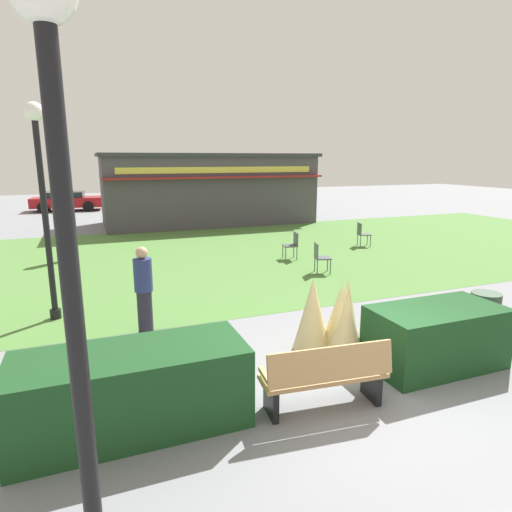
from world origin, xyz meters
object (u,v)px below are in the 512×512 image
at_px(trash_bin, 484,316).
at_px(parked_car_center_slot, 149,198).
at_px(cafe_chair_west, 320,255).
at_px(food_kiosk, 208,188).
at_px(cafe_chair_center, 293,243).
at_px(park_bench, 326,376).
at_px(parked_car_west_slot, 67,201).
at_px(lamppost_mid, 42,188).
at_px(lamppost_near, 68,255).
at_px(person_strolling, 144,290).
at_px(person_standing, 65,235).
at_px(cafe_chair_east, 362,232).

distance_m(trash_bin, parked_car_center_slot, 24.84).
bearing_deg(cafe_chair_west, parked_car_center_slot, 96.57).
distance_m(food_kiosk, cafe_chair_center, 9.17).
height_order(cafe_chair_west, cafe_chair_center, same).
bearing_deg(park_bench, parked_car_west_slot, 98.77).
height_order(trash_bin, cafe_chair_west, trash_bin).
xyz_separation_m(cafe_chair_west, parked_car_west_slot, (-7.37, 19.43, 0.12)).
distance_m(lamppost_mid, food_kiosk, 13.97).
height_order(park_bench, lamppost_near, lamppost_near).
bearing_deg(cafe_chair_center, parked_car_center_slot, 97.50).
relative_size(lamppost_near, person_strolling, 2.55).
height_order(lamppost_near, lamppost_mid, same).
bearing_deg(trash_bin, cafe_chair_center, 93.07).
height_order(park_bench, food_kiosk, food_kiosk).
bearing_deg(lamppost_mid, person_standing, 89.46).
relative_size(cafe_chair_east, parked_car_center_slot, 0.21).
bearing_deg(person_strolling, cafe_chair_east, 66.89).
xyz_separation_m(park_bench, cafe_chair_west, (3.41, 6.23, 0.05)).
bearing_deg(person_standing, cafe_chair_center, 122.47).
bearing_deg(person_standing, parked_car_west_slot, -126.45).
height_order(lamppost_mid, cafe_chair_center, lamppost_mid).
relative_size(food_kiosk, person_strolling, 6.29).
height_order(person_standing, parked_car_west_slot, person_standing).
relative_size(food_kiosk, cafe_chair_west, 11.93).
bearing_deg(person_strolling, park_bench, -27.63).
height_order(food_kiosk, parked_car_west_slot, food_kiosk).
xyz_separation_m(food_kiosk, parked_car_west_slot, (-7.06, 8.42, -1.12)).
bearing_deg(cafe_chair_west, food_kiosk, 91.65).
bearing_deg(parked_car_west_slot, cafe_chair_center, -66.97).
distance_m(cafe_chair_center, person_standing, 7.39).
height_order(trash_bin, person_standing, person_standing).
relative_size(trash_bin, parked_car_west_slot, 0.21).
height_order(lamppost_mid, parked_car_center_slot, lamppost_mid).
relative_size(lamppost_near, person_standing, 2.55).
xyz_separation_m(lamppost_near, parked_car_west_slot, (-1.09, 27.43, -2.06)).
bearing_deg(food_kiosk, park_bench, -100.19).
bearing_deg(person_strolling, cafe_chair_center, 75.10).
bearing_deg(lamppost_mid, trash_bin, -28.52).
relative_size(cafe_chair_west, cafe_chair_center, 1.00).
xyz_separation_m(lamppost_near, cafe_chair_east, (9.74, 10.91, -2.18)).
bearing_deg(park_bench, lamppost_mid, 125.37).
distance_m(park_bench, parked_car_west_slot, 25.96).
xyz_separation_m(food_kiosk, cafe_chair_west, (0.32, -11.01, -1.23)).
xyz_separation_m(lamppost_mid, cafe_chair_west, (6.95, 1.24, -2.18)).
height_order(cafe_chair_center, parked_car_center_slot, parked_car_center_slot).
distance_m(lamppost_mid, trash_bin, 8.72).
xyz_separation_m(cafe_chair_east, cafe_chair_center, (-3.39, -0.99, 0.00)).
bearing_deg(cafe_chair_west, lamppost_near, -128.14).
bearing_deg(food_kiosk, trash_bin, -87.30).
relative_size(cafe_chair_east, parked_car_west_slot, 0.20).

